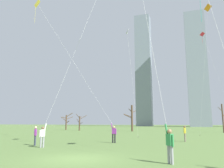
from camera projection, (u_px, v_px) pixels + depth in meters
name	position (u px, v px, depth m)	size (l,w,h in m)	color
ground_plane	(77.00, 159.00, 12.05)	(400.00, 400.00, 0.00)	#5B7A3D
kite_flyer_midfield_right_blue	(53.00, 110.00, 18.47)	(3.90, 6.65, 19.69)	gray
kite_flyer_foreground_left_yellow	(89.00, 92.00, 23.53)	(11.81, 1.63, 17.93)	black
kite_flyer_far_back_green	(157.00, 73.00, 12.55)	(2.88, 5.39, 15.65)	gray
bystander_strolling_midfield	(185.00, 133.00, 23.13)	(0.22, 0.51, 1.62)	#726656
bystander_far_off_by_trees	(35.00, 135.00, 19.19)	(0.37, 0.41, 1.62)	#33384C
distant_kite_high_overhead_orange	(207.00, 15.00, 36.51)	(3.17, 0.56, 21.24)	orange
distant_kite_drifting_left_red	(205.00, 41.00, 39.51)	(4.60, 1.96, 18.13)	red
distant_kite_low_near_trees_white	(128.00, 39.00, 33.95)	(2.00, 1.79, 16.30)	white
bare_tree_far_right_edge	(80.00, 122.00, 55.45)	(2.72, 1.83, 4.17)	#4C3828
bare_tree_center	(132.00, 118.00, 51.32)	(2.68, 2.32, 5.95)	#4C3828
bare_tree_leftmost	(223.00, 118.00, 43.83)	(1.81, 3.19, 5.60)	#4C3828
bare_tree_rightmost	(67.00, 121.00, 60.89)	(2.76, 2.75, 4.70)	#4C3828
skyline_wide_slab	(144.00, 69.00, 133.76)	(9.08, 7.57, 67.00)	gray
skyline_short_annex	(197.00, 68.00, 111.38)	(9.73, 7.29, 58.08)	gray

